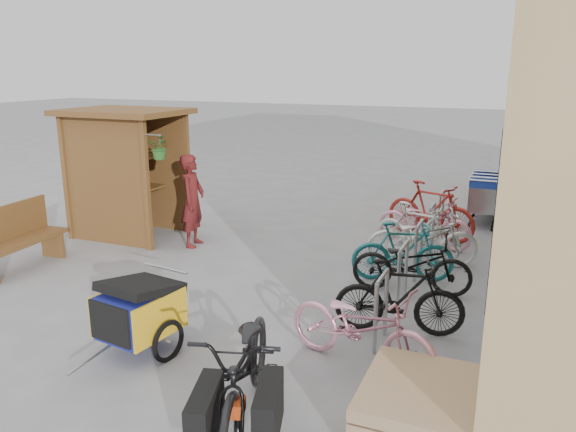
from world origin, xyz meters
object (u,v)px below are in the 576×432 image
at_px(bike_0, 361,327).
at_px(bike_6, 424,222).
at_px(bike_2, 412,264).
at_px(bike_3, 403,252).
at_px(bike_4, 422,239).
at_px(pallet_stack, 419,405).
at_px(shopping_carts, 486,192).
at_px(cargo_bike, 247,372).
at_px(person_kiosk, 193,201).
at_px(bike_5, 417,231).
at_px(bike_7, 430,210).
at_px(child_trailer, 139,310).
at_px(kiosk, 122,155).
at_px(bike_1, 399,297).
at_px(bench, 15,237).

xyz_separation_m(bike_0, bike_6, (-0.10, 4.53, -0.01)).
distance_m(bike_0, bike_2, 2.26).
distance_m(bike_3, bike_4, 0.78).
distance_m(pallet_stack, shopping_carts, 7.72).
relative_size(pallet_stack, cargo_bike, 0.54).
bearing_deg(shopping_carts, bike_2, -98.18).
xyz_separation_m(person_kiosk, bike_5, (3.84, 0.90, -0.36)).
bearing_deg(bike_6, bike_5, -170.60).
xyz_separation_m(bike_2, bike_7, (-0.20, 2.84, 0.10)).
distance_m(bike_2, bike_5, 1.61).
relative_size(shopping_carts, bike_4, 1.09).
bearing_deg(bike_0, bike_2, 11.72).
xyz_separation_m(bike_0, bike_2, (0.11, 2.26, -0.02)).
distance_m(shopping_carts, child_trailer, 8.17).
height_order(pallet_stack, bike_0, bike_0).
distance_m(kiosk, bike_5, 5.56).
xyz_separation_m(pallet_stack, bike_0, (-0.78, 0.82, 0.25)).
xyz_separation_m(bike_4, bike_7, (-0.14, 1.66, 0.07)).
distance_m(shopping_carts, bike_7, 1.99).
xyz_separation_m(shopping_carts, bike_1, (-0.56, -5.95, -0.14)).
relative_size(bike_0, bike_6, 1.01).
xyz_separation_m(child_trailer, bike_6, (2.31, 5.17, -0.04)).
bearing_deg(bike_4, cargo_bike, 153.69).
distance_m(kiosk, bike_4, 5.67).
bearing_deg(child_trailer, bike_6, 74.34).
bearing_deg(bike_2, child_trailer, 131.73).
height_order(person_kiosk, bike_0, person_kiosk).
relative_size(kiosk, bike_0, 1.41).
height_order(shopping_carts, bike_2, shopping_carts).
relative_size(bike_1, bike_6, 0.90).
bearing_deg(bike_3, child_trailer, 128.36).
bearing_deg(bike_2, pallet_stack, -175.06).
height_order(bike_0, bike_5, bike_5).
distance_m(child_trailer, bike_6, 5.66).
xyz_separation_m(bike_5, bike_7, (0.02, 1.24, 0.07)).
xyz_separation_m(pallet_stack, child_trailer, (-3.18, 0.19, 0.29)).
xyz_separation_m(shopping_carts, bike_3, (-0.88, -4.21, -0.14)).
xyz_separation_m(kiosk, bike_6, (5.40, 1.49, -1.10)).
height_order(bench, shopping_carts, same).
bearing_deg(bike_1, bike_0, 155.68).
height_order(pallet_stack, child_trailer, child_trailer).
distance_m(pallet_stack, bench, 6.89).
distance_m(cargo_bike, bike_1, 2.50).
bearing_deg(bench, bike_1, -2.40).
bearing_deg(pallet_stack, child_trailer, 176.58).
xyz_separation_m(bike_1, bike_4, (-0.16, 2.51, -0.00)).
distance_m(shopping_carts, cargo_bike, 8.43).
height_order(kiosk, bike_6, kiosk).
height_order(kiosk, bike_0, kiosk).
height_order(shopping_carts, bike_7, bike_7).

